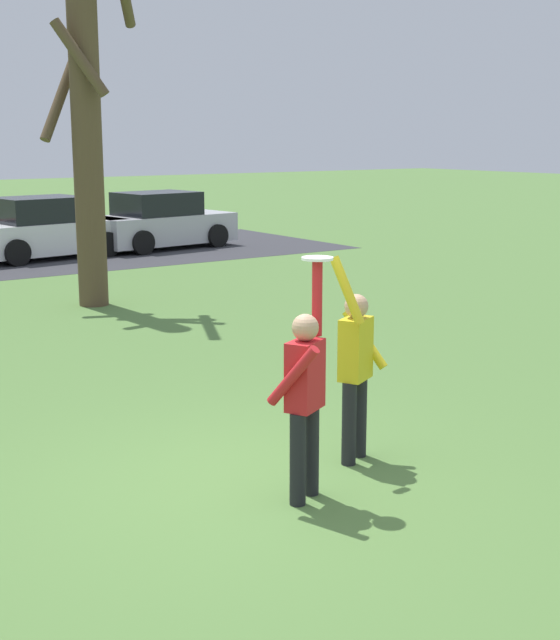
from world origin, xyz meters
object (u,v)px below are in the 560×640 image
at_px(person_defender, 355,363).
at_px(parked_car_white, 44,230).
at_px(frisbee_disc, 317,258).
at_px(bare_tree_tall, 86,111).
at_px(person_catcher, 305,391).
at_px(parked_car_silver, 161,223).

relative_size(person_defender, parked_car_white, 0.48).
distance_m(frisbee_disc, bare_tree_tall, 9.90).
bearing_deg(bare_tree_tall, parked_car_white, 76.75).
distance_m(person_defender, frisbee_disc, 1.41).
relative_size(person_catcher, parked_car_white, 0.48).
relative_size(person_defender, bare_tree_tall, 0.28).
bearing_deg(person_defender, person_catcher, 0.00).
bearing_deg(frisbee_disc, parked_car_silver, 66.80).
relative_size(person_catcher, frisbee_disc, 7.65).
distance_m(frisbee_disc, parked_car_silver, 18.14).
bearing_deg(person_catcher, parked_car_silver, 39.35).
bearing_deg(person_catcher, bare_tree_tall, 49.98).
bearing_deg(frisbee_disc, person_defender, 26.99).
distance_m(person_catcher, parked_car_white, 17.03).
height_order(person_defender, parked_car_white, person_defender).
bearing_deg(bare_tree_tall, person_catcher, -103.02).
bearing_deg(bare_tree_tall, person_defender, -97.87).
xyz_separation_m(person_defender, parked_car_silver, (6.36, 16.24, -0.25)).
bearing_deg(person_defender, frisbee_disc, 0.00).
bearing_deg(parked_car_silver, bare_tree_tall, -133.20).
height_order(person_catcher, parked_car_silver, person_catcher).
bearing_deg(person_catcher, person_defender, 0.00).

